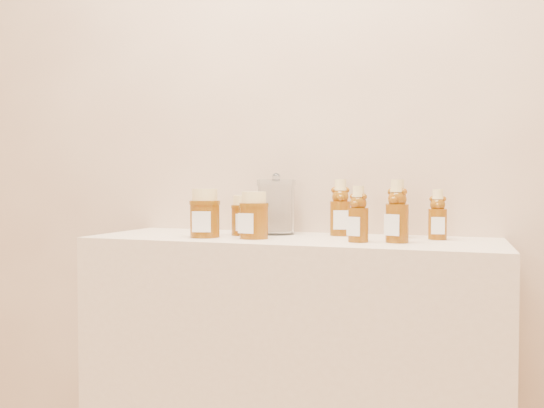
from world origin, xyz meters
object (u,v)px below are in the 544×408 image
at_px(bear_bottle_front_left, 358,210).
at_px(glass_canister, 276,205).
at_px(bear_bottle_back_left, 340,204).
at_px(honey_jar_left, 205,213).
at_px(display_table, 289,388).

bearing_deg(bear_bottle_front_left, glass_canister, 169.18).
height_order(bear_bottle_back_left, glass_canister, bear_bottle_back_left).
relative_size(bear_bottle_back_left, bear_bottle_front_left, 1.14).
relative_size(honey_jar_left, glass_canister, 0.77).
bearing_deg(bear_bottle_back_left, bear_bottle_front_left, -78.35).
bearing_deg(bear_bottle_back_left, display_table, -151.80).
bearing_deg(display_table, honey_jar_left, -163.47).
xyz_separation_m(bear_bottle_back_left, honey_jar_left, (-0.37, -0.19, -0.03)).
relative_size(display_table, bear_bottle_back_left, 6.11).
bearing_deg(display_table, bear_bottle_front_left, -15.03).
distance_m(display_table, glass_canister, 0.56).
height_order(display_table, glass_canister, glass_canister).
distance_m(bear_bottle_front_left, honey_jar_left, 0.46).
distance_m(bear_bottle_back_left, bear_bottle_front_left, 0.20).
height_order(display_table, honey_jar_left, honey_jar_left).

